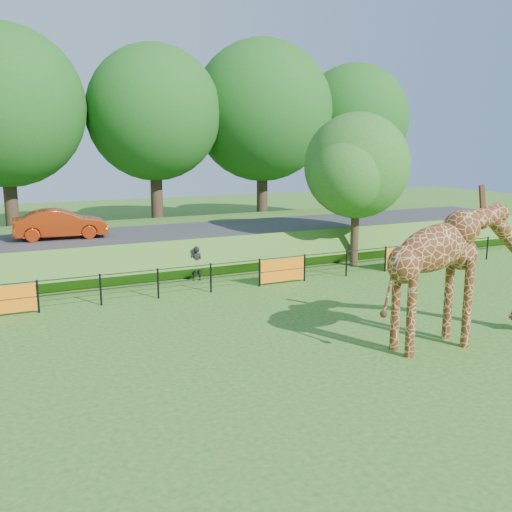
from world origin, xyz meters
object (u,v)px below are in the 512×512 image
at_px(giraffe, 464,274).
at_px(visitor, 196,263).
at_px(car_red, 61,224).
at_px(tree_east, 358,170).

bearing_deg(giraffe, visitor, 112.87).
bearing_deg(visitor, car_red, -31.43).
relative_size(visitor, tree_east, 0.21).
bearing_deg(tree_east, car_red, 159.46).
relative_size(giraffe, tree_east, 0.80).
relative_size(car_red, visitor, 2.75).
height_order(car_red, tree_east, tree_east).
height_order(car_red, visitor, car_red).
bearing_deg(car_red, giraffe, -144.34).
xyz_separation_m(car_red, visitor, (4.59, -4.15, -1.35)).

